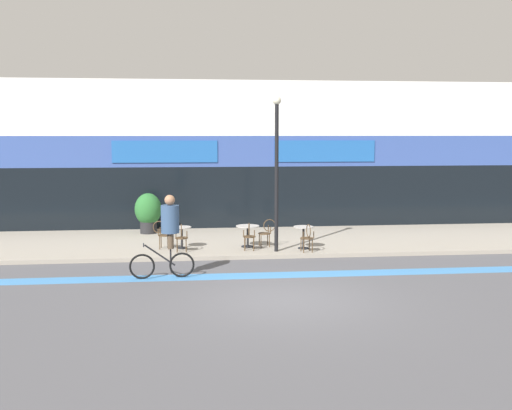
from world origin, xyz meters
name	(u,v)px	position (x,y,z in m)	size (l,w,h in m)	color
ground_plane	(285,300)	(0.00, 0.00, 0.00)	(120.00, 120.00, 0.00)	#4C4C51
sidewalk_slab	(253,241)	(0.00, 7.25, 0.06)	(40.00, 5.50, 0.12)	gray
storefront_facade	(242,155)	(0.00, 11.97, 2.92)	(40.00, 4.06, 5.86)	silver
bike_lane_stripe	(272,275)	(0.00, 2.41, 0.00)	(36.00, 0.70, 0.01)	#3D7AB7
bistro_table_0	(182,233)	(-2.46, 5.91, 0.61)	(0.62, 0.62, 0.70)	black
bistro_table_1	(248,232)	(-0.32, 5.93, 0.63)	(0.77, 0.77, 0.70)	black
bistro_table_2	(303,233)	(1.44, 5.44, 0.63)	(0.65, 0.65, 0.72)	black
cafe_chair_0_near	(181,236)	(-2.46, 5.28, 0.64)	(0.40, 0.58, 0.90)	#4C3823
cafe_chair_0_side	(162,233)	(-3.08, 5.92, 0.64)	(0.59, 0.44, 0.90)	#4C3823
cafe_chair_1_near	(249,234)	(-0.33, 5.30, 0.64)	(0.45, 0.60, 0.90)	#4C3823
cafe_chair_1_side	(267,231)	(0.30, 5.93, 0.64)	(0.59, 0.43, 0.90)	#4C3823
cafe_chair_2_near	(307,236)	(1.45, 4.82, 0.64)	(0.45, 0.60, 0.90)	#4C3823
planter_pot	(148,212)	(-3.74, 9.03, 0.93)	(0.99, 0.99, 1.49)	#232326
lamp_post	(277,162)	(0.51, 5.09, 2.93)	(0.26, 0.26, 4.82)	black
cyclist_0	(168,229)	(-2.74, 2.42, 1.32)	(1.71, 0.55, 2.22)	black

